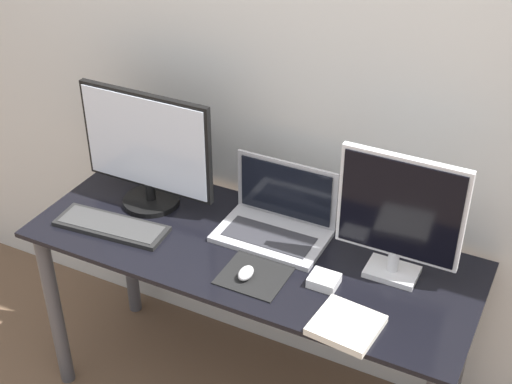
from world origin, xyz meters
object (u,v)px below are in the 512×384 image
power_brick (324,281)px  mouse (246,273)px  monitor_right (400,215)px  monitor_left (147,150)px  keyboard (111,226)px  book (346,325)px  laptop (277,217)px

power_brick → mouse: bearing=-160.0°
monitor_right → mouse: monitor_right is taller
monitor_left → power_brick: bearing=-11.2°
monitor_left → mouse: (0.51, -0.23, -0.20)m
keyboard → book: size_ratio=2.05×
laptop → keyboard: 0.58m
monitor_left → laptop: bearing=5.3°
monitor_right → monitor_left: bearing=-180.0°
keyboard → power_brick: 0.79m
monitor_left → book: monitor_left is taller
keyboard → mouse: bearing=-3.6°
monitor_left → laptop: 0.52m
monitor_right → power_brick: (-0.18, -0.15, -0.22)m
monitor_right → laptop: size_ratio=1.14×
monitor_right → laptop: 0.47m
monitor_right → book: bearing=-98.1°
book → laptop: bearing=138.1°
keyboard → power_brick: size_ratio=4.58×
laptop → mouse: laptop is taller
monitor_left → keyboard: size_ratio=1.25×
monitor_left → mouse: 0.60m
mouse → monitor_right: bearing=29.7°
mouse → power_brick: bearing=20.0°
power_brick → monitor_left: bearing=168.8°
laptop → book: size_ratio=1.86×
monitor_right → keyboard: 1.00m
keyboard → book: (0.92, -0.10, 0.00)m
mouse → book: (0.37, -0.07, -0.01)m
laptop → power_brick: size_ratio=4.15×
monitor_right → laptop: (-0.43, 0.05, -0.17)m
monitor_right → power_brick: 0.31m
monitor_left → keyboard: 0.29m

